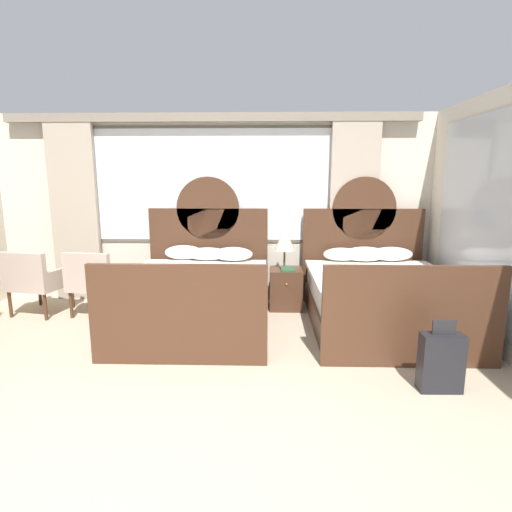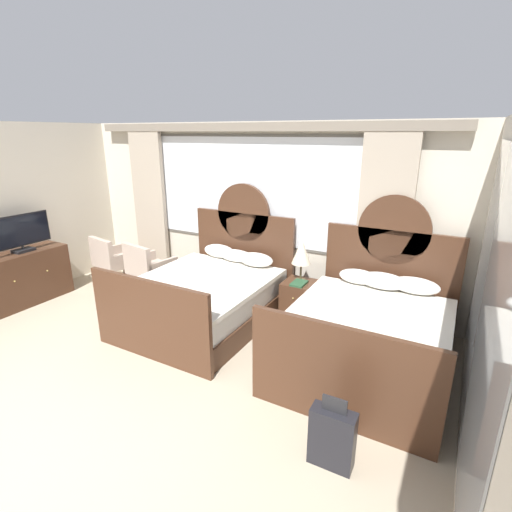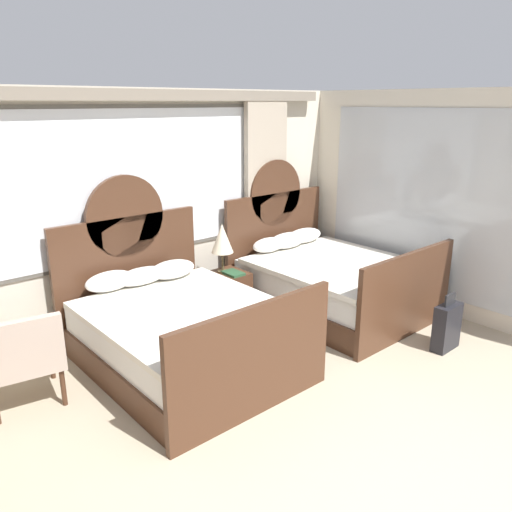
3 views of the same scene
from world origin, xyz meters
TOP-DOWN VIEW (x-y plane):
  - wall_back_window at (0.00, 4.10)m, footprint 6.31×0.22m
  - wall_right_mirror at (3.18, 1.77)m, footprint 0.08×4.69m
  - bed_near_window at (-0.06, 2.95)m, footprint 1.71×2.19m
  - bed_near_mirror at (2.16, 2.95)m, footprint 1.71×2.19m
  - nightstand_between_beds at (1.05, 3.61)m, footprint 0.44×0.47m
  - table_lamp_on_nightstand at (1.03, 3.67)m, footprint 0.27×0.27m
  - book_on_nightstand at (1.07, 3.52)m, footprint 0.18×0.26m
  - dresser_minibar at (-2.91, 1.80)m, footprint 0.52×1.84m
  - tv_flatscreen at (-2.88, 2.13)m, footprint 0.20×0.91m
  - armchair_by_window_left at (-1.46, 3.25)m, footprint 0.73×0.73m
  - armchair_by_window_centre at (-2.26, 3.25)m, footprint 0.74×0.74m
  - suitcase_on_floor at (2.26, 1.37)m, footprint 0.36×0.16m

SIDE VIEW (x-z plane):
  - suitcase_on_floor at x=2.26m, z-range -0.06..0.57m
  - nightstand_between_beds at x=1.05m, z-range 0.00..0.56m
  - bed_near_window at x=-0.06m, z-range -0.52..1.29m
  - bed_near_mirror at x=2.16m, z-range -0.52..1.29m
  - dresser_minibar at x=-2.91m, z-range 0.00..0.82m
  - armchair_by_window_left at x=-1.46m, z-range 0.05..0.92m
  - armchair_by_window_centre at x=-2.26m, z-range 0.05..0.92m
  - book_on_nightstand at x=1.07m, z-range 0.56..0.59m
  - table_lamp_on_nightstand at x=1.03m, z-range 0.67..1.28m
  - tv_flatscreen at x=-2.88m, z-range 0.83..1.39m
  - wall_right_mirror at x=3.18m, z-range 0.00..2.70m
  - wall_back_window at x=0.00m, z-range 0.08..2.78m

